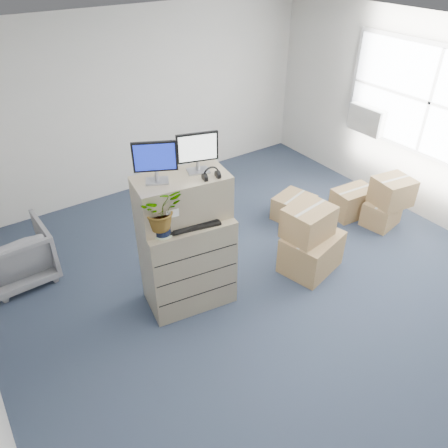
{
  "coord_description": "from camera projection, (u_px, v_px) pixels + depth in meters",
  "views": [
    {
      "loc": [
        -2.65,
        -2.73,
        3.68
      ],
      "look_at": [
        -0.52,
        0.4,
        1.09
      ],
      "focal_mm": 35.0,
      "sensor_mm": 36.0,
      "label": 1
    }
  ],
  "objects": [
    {
      "name": "ground",
      "position": [
        279.0,
        301.0,
        5.18
      ],
      "size": [
        7.0,
        7.0,
        0.0
      ],
      "primitive_type": "plane",
      "color": "#222C3E",
      "rests_on": "ground"
    },
    {
      "name": "wall_back",
      "position": [
        139.0,
        104.0,
        6.78
      ],
      "size": [
        6.0,
        0.02,
        2.8
      ],
      "primitive_type": "cube",
      "color": "silver",
      "rests_on": "ground"
    },
    {
      "name": "window",
      "position": [
        431.0,
        102.0,
        5.93
      ],
      "size": [
        0.07,
        2.72,
        1.52
      ],
      "color": "#97979A",
      "rests_on": "wall_right"
    },
    {
      "name": "ac_unit",
      "position": [
        368.0,
        119.0,
        6.79
      ],
      "size": [
        0.24,
        0.6,
        0.4
      ],
      "primitive_type": "cube",
      "color": "white",
      "rests_on": "wall_right"
    },
    {
      "name": "filing_cabinet_lower",
      "position": [
        188.0,
        261.0,
        4.92
      ],
      "size": [
        1.04,
        0.73,
        1.12
      ],
      "primitive_type": "cube",
      "rotation": [
        0.0,
        0.0,
        -0.15
      ],
      "color": "gray",
      "rests_on": "ground"
    },
    {
      "name": "filing_cabinet_upper",
      "position": [
        182.0,
        198.0,
        4.5
      ],
      "size": [
        1.02,
        0.62,
        0.48
      ],
      "primitive_type": "cube",
      "rotation": [
        0.0,
        0.0,
        -0.15
      ],
      "color": "gray",
      "rests_on": "filing_cabinet_lower"
    },
    {
      "name": "monitor_left",
      "position": [
        155.0,
        160.0,
        4.15
      ],
      "size": [
        0.4,
        0.24,
        0.42
      ],
      "rotation": [
        0.0,
        0.0,
        -0.45
      ],
      "color": "#99999E",
      "rests_on": "filing_cabinet_upper"
    },
    {
      "name": "monitor_right",
      "position": [
        197.0,
        150.0,
        4.33
      ],
      "size": [
        0.41,
        0.22,
        0.42
      ],
      "rotation": [
        0.0,
        0.0,
        -0.3
      ],
      "color": "#99999E",
      "rests_on": "filing_cabinet_upper"
    },
    {
      "name": "headphones",
      "position": [
        211.0,
        174.0,
        4.32
      ],
      "size": [
        0.17,
        0.04,
        0.17
      ],
      "primitive_type": "torus",
      "rotation": [
        1.57,
        0.0,
        -0.15
      ],
      "color": "black",
      "rests_on": "filing_cabinet_upper"
    },
    {
      "name": "keyboard",
      "position": [
        193.0,
        224.0,
        4.51
      ],
      "size": [
        0.59,
        0.35,
        0.03
      ],
      "primitive_type": "cube",
      "rotation": [
        0.0,
        0.0,
        -0.22
      ],
      "color": "black",
      "rests_on": "filing_cabinet_lower"
    },
    {
      "name": "mouse",
      "position": [
        221.0,
        217.0,
        4.61
      ],
      "size": [
        0.11,
        0.08,
        0.03
      ],
      "primitive_type": "ellipsoid",
      "rotation": [
        0.0,
        0.0,
        -0.22
      ],
      "color": "silver",
      "rests_on": "filing_cabinet_lower"
    },
    {
      "name": "water_bottle",
      "position": [
        187.0,
        205.0,
        4.57
      ],
      "size": [
        0.08,
        0.08,
        0.28
      ],
      "primitive_type": "cylinder",
      "color": "#95979D",
      "rests_on": "filing_cabinet_lower"
    },
    {
      "name": "phone_dock",
      "position": [
        184.0,
        214.0,
        4.61
      ],
      "size": [
        0.07,
        0.06,
        0.14
      ],
      "rotation": [
        0.0,
        0.0,
        -0.15
      ],
      "color": "silver",
      "rests_on": "filing_cabinet_lower"
    },
    {
      "name": "external_drive",
      "position": [
        213.0,
        203.0,
        4.82
      ],
      "size": [
        0.24,
        0.2,
        0.06
      ],
      "primitive_type": "cube",
      "rotation": [
        0.0,
        0.0,
        -0.25
      ],
      "color": "black",
      "rests_on": "filing_cabinet_lower"
    },
    {
      "name": "tissue_box",
      "position": [
        210.0,
        199.0,
        4.73
      ],
      "size": [
        0.3,
        0.2,
        0.1
      ],
      "primitive_type": "cube",
      "rotation": [
        0.0,
        0.0,
        -0.23
      ],
      "color": "#4686EF",
      "rests_on": "external_drive"
    },
    {
      "name": "potted_plant",
      "position": [
        161.0,
        214.0,
        4.24
      ],
      "size": [
        0.47,
        0.51,
        0.44
      ],
      "rotation": [
        0.0,
        0.0,
        -0.15
      ],
      "color": "#B3CAA3",
      "rests_on": "filing_cabinet_lower"
    },
    {
      "name": "office_chair",
      "position": [
        16.0,
        253.0,
        5.31
      ],
      "size": [
        0.8,
        0.76,
        0.8
      ],
      "primitive_type": "imported",
      "rotation": [
        0.0,
        0.0,
        3.18
      ],
      "color": "slate",
      "rests_on": "ground"
    },
    {
      "name": "cardboard_boxes",
      "position": [
        335.0,
        219.0,
        6.02
      ],
      "size": [
        2.33,
        1.68,
        0.9
      ],
      "color": "olive",
      "rests_on": "ground"
    }
  ]
}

